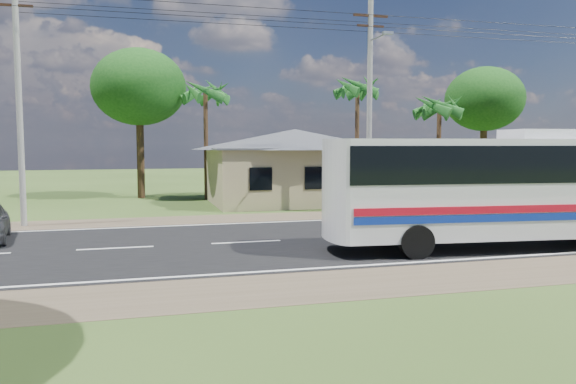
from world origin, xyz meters
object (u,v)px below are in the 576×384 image
at_px(waiting_shed, 514,158).
at_px(coach_bus, 523,181).
at_px(motorcycle, 441,201).
at_px(person, 549,196).

distance_m(waiting_shed, coach_bus, 14.64).
height_order(waiting_shed, coach_bus, coach_bus).
distance_m(waiting_shed, motorcycle, 5.88).
bearing_deg(motorcycle, waiting_shed, -77.89).
relative_size(waiting_shed, motorcycle, 3.28).
relative_size(waiting_shed, coach_bus, 0.40).
relative_size(motorcycle, person, 1.07).
distance_m(coach_bus, person, 12.77).
xyz_separation_m(waiting_shed, motorcycle, (-5.31, -1.01, -2.31)).
xyz_separation_m(coach_bus, person, (8.77, 9.15, -1.56)).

